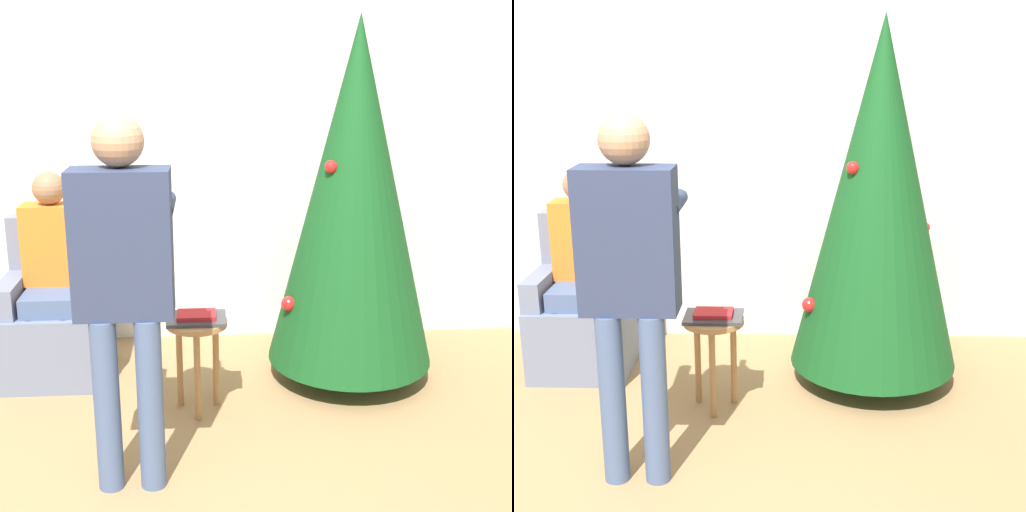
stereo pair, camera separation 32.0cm
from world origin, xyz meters
TOP-DOWN VIEW (x-y plane):
  - wall_back at (0.00, 2.23)m, footprint 8.00×0.06m
  - christmas_tree at (1.15, 1.49)m, footprint 1.01×1.01m
  - armchair at (-0.67, 1.66)m, footprint 0.60×0.60m
  - person_seated at (-0.67, 1.63)m, footprint 0.36×0.46m
  - person_standing at (-0.09, 0.42)m, footprint 0.45×0.57m
  - side_stool at (0.21, 1.10)m, footprint 0.34×0.34m
  - laptop at (0.21, 1.10)m, footprint 0.32×0.24m
  - book at (0.21, 1.10)m, footprint 0.21×0.15m

SIDE VIEW (x-z plane):
  - armchair at x=-0.67m, z-range -0.14..0.85m
  - side_stool at x=0.21m, z-range 0.16..0.70m
  - laptop at x=0.21m, z-range 0.54..0.56m
  - book at x=0.21m, z-range 0.56..0.59m
  - person_seated at x=-0.67m, z-range 0.07..1.35m
  - person_standing at x=-0.09m, z-range 0.18..1.90m
  - christmas_tree at x=1.15m, z-range 0.06..2.25m
  - wall_back at x=0.00m, z-range 0.00..2.70m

